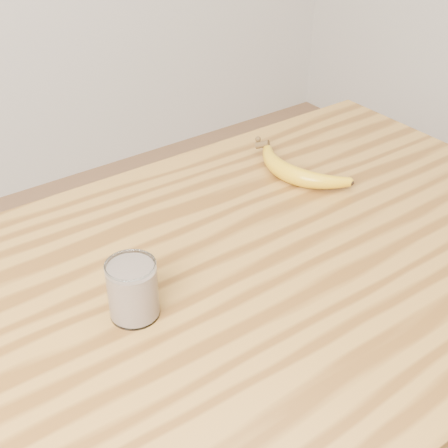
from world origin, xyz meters
TOP-DOWN VIEW (x-y plane):
  - table at (0.00, 0.00)m, footprint 1.20×0.80m
  - smoothie_glass at (-0.23, 0.01)m, footprint 0.07×0.07m
  - banana at (0.20, 0.17)m, footprint 0.17×0.32m

SIDE VIEW (x-z plane):
  - table at x=0.00m, z-range 0.32..1.22m
  - banana at x=0.20m, z-range 0.90..0.94m
  - smoothie_glass at x=-0.23m, z-range 0.90..0.99m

